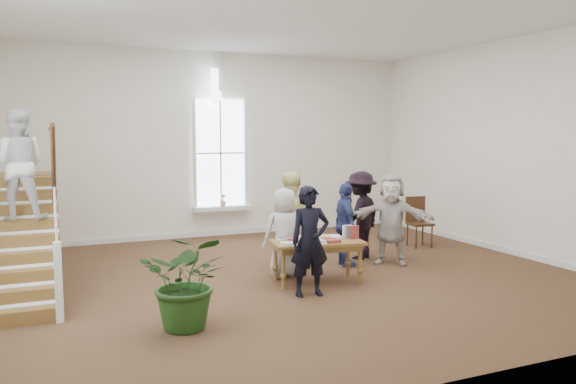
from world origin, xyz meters
name	(u,v)px	position (x,y,z in m)	size (l,w,h in m)	color
ground	(293,277)	(0.00, 0.00, 0.00)	(10.00, 10.00, 0.00)	#462A1B
room_shell	(222,220)	(0.00, 4.39, 0.40)	(10.49, 10.00, 10.00)	white
staircase	(20,192)	(-4.34, 0.75, 1.62)	(1.10, 4.10, 2.92)	brown
library_table	(316,245)	(0.21, -0.48, 0.64)	(1.63, 0.99, 0.78)	brown
police_officer	(310,241)	(-0.22, -1.14, 0.86)	(0.63, 0.41, 1.73)	black
elderly_woman	(285,232)	(-0.12, 0.11, 0.79)	(0.77, 0.50, 1.58)	beige
person_yellow	(289,220)	(0.18, 0.61, 0.91)	(0.89, 0.69, 1.83)	#F6E999
woman_cluster_a	(345,225)	(1.26, 0.38, 0.80)	(0.94, 0.39, 1.60)	navy
woman_cluster_b	(361,215)	(1.86, 0.83, 0.89)	(1.15, 0.66, 1.78)	black
woman_cluster_c	(391,219)	(2.16, 0.18, 0.88)	(1.63, 0.52, 1.76)	beige
floor_plant	(188,281)	(-2.31, -1.87, 0.63)	(1.14, 0.99, 1.27)	#1B3D13
side_chair	(418,218)	(3.70, 1.42, 0.63)	(0.53, 0.53, 1.11)	#321F0D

